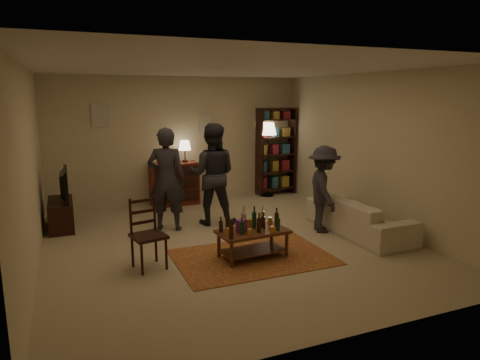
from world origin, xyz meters
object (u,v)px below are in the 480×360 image
tv_stand (61,207)px  floor_lamp (268,134)px  person_left (167,179)px  dining_chair (147,231)px  coffee_table (252,232)px  person_right (212,174)px  person_by_sofa (324,189)px  dresser (175,182)px  sofa (358,216)px  bookshelf (276,151)px

tv_stand → floor_lamp: bearing=10.9°
person_left → dining_chair: bearing=91.8°
floor_lamp → coffee_table: bearing=-119.3°
person_right → person_by_sofa: 1.98m
dining_chair → coffee_table: bearing=-21.1°
dining_chair → tv_stand: size_ratio=0.92×
dresser → person_by_sofa: size_ratio=0.92×
person_left → dresser: bearing=-83.5°
coffee_table → tv_stand: size_ratio=0.98×
tv_stand → dining_chair: bearing=-65.0°
dining_chair → sofa: bearing=-10.1°
person_by_sofa → tv_stand: bearing=83.5°
dresser → person_right: bearing=-79.8°
sofa → person_right: size_ratio=1.14×
dresser → sofa: dresser is taller
dining_chair → floor_lamp: bearing=31.4°
sofa → person_right: bearing=54.9°
floor_lamp → dresser: bearing=178.3°
floor_lamp → person_right: bearing=-140.1°
dresser → person_right: person_right is taller
dresser → bookshelf: bookshelf is taller
dining_chair → sofa: 3.57m
floor_lamp → person_right: size_ratio=0.93×
dresser → person_left: bearing=-107.7°
tv_stand → person_right: size_ratio=0.58×
dining_chair → person_right: bearing=35.3°
tv_stand → bookshelf: bookshelf is taller
person_left → person_right: person_right is taller
person_right → person_by_sofa: size_ratio=1.23×
floor_lamp → sofa: floor_lamp is taller
dresser → person_left: (-0.54, -1.69, 0.41)m
dining_chair → person_right: (1.47, 1.59, 0.40)m
dining_chair → bookshelf: 4.92m
bookshelf → sofa: bearing=-90.8°
coffee_table → person_by_sofa: person_by_sofa is taller
coffee_table → dining_chair: 1.47m
person_by_sofa → dining_chair: bearing=116.0°
dining_chair → person_left: bearing=55.6°
dresser → bookshelf: bearing=1.6°
tv_stand → person_by_sofa: 4.57m
floor_lamp → person_by_sofa: size_ratio=1.15×
bookshelf → person_right: 2.74m
person_left → person_by_sofa: size_ratio=1.20×
person_left → person_by_sofa: bearing=179.8°
coffee_table → person_right: size_ratio=0.57×
dining_chair → person_left: (0.63, 1.54, 0.38)m
coffee_table → person_left: (-0.81, 1.77, 0.51)m
person_right → sofa: bearing=169.3°
dresser → floor_lamp: bearing=-1.7°
sofa → person_left: size_ratio=1.17×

